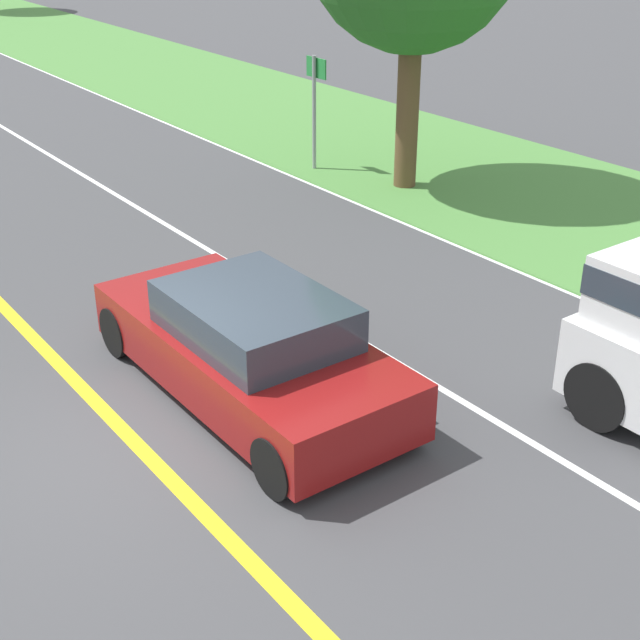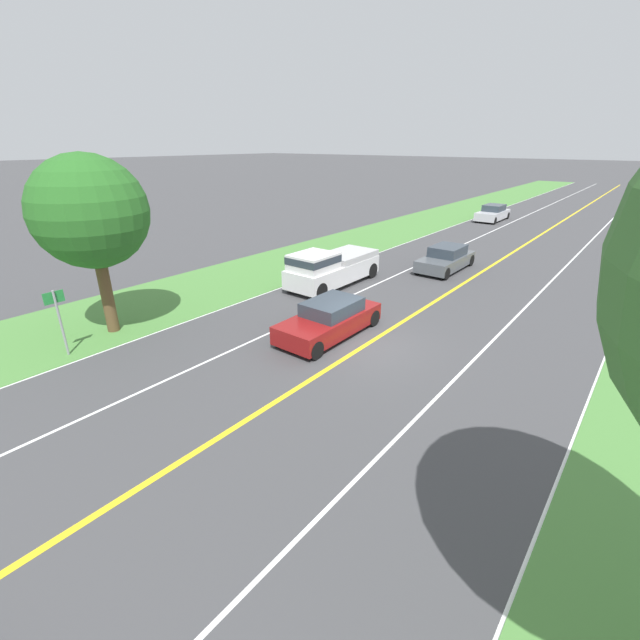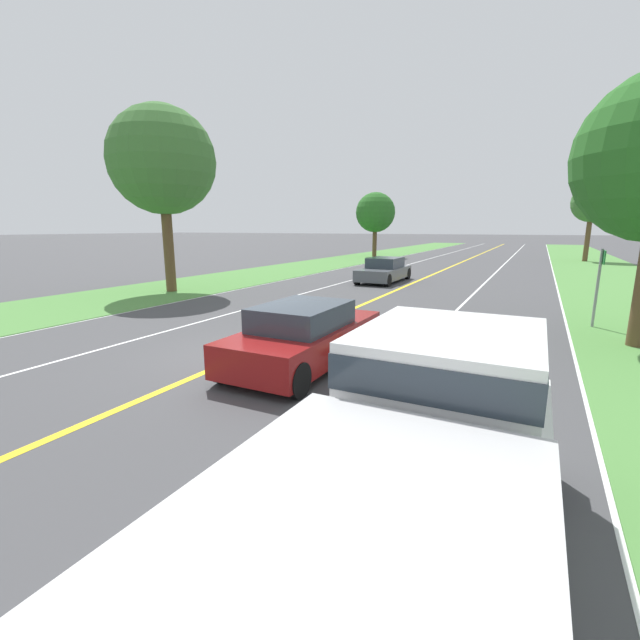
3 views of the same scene
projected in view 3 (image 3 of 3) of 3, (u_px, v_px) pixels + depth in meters
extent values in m
plane|color=#424244|center=(246.00, 355.00, 10.16)|extent=(400.00, 400.00, 0.00)
cube|color=yellow|center=(246.00, 355.00, 10.16)|extent=(0.18, 160.00, 0.01)
cube|color=white|center=(590.00, 410.00, 7.06)|extent=(0.14, 160.00, 0.01)
cube|color=white|center=(62.00, 325.00, 13.26)|extent=(0.14, 160.00, 0.01)
cube|color=white|center=(387.00, 377.00, 8.61)|extent=(0.10, 160.00, 0.01)
cube|color=white|center=(142.00, 338.00, 11.71)|extent=(0.10, 160.00, 0.01)
cube|color=#4C843D|center=(8.00, 316.00, 14.58)|extent=(6.00, 160.00, 0.03)
cube|color=maroon|center=(306.00, 340.00, 9.45)|extent=(1.82, 4.51, 0.67)
cube|color=#2D3842|center=(302.00, 316.00, 9.17)|extent=(1.57, 2.16, 0.50)
cylinder|color=black|center=(370.00, 335.00, 10.72)|extent=(0.22, 0.66, 0.66)
cylinder|color=black|center=(297.00, 380.00, 7.53)|extent=(0.22, 0.66, 0.66)
cylinder|color=black|center=(312.00, 328.00, 11.45)|extent=(0.22, 0.66, 0.66)
cylinder|color=black|center=(224.00, 367.00, 8.26)|extent=(0.22, 0.66, 0.66)
ellipsoid|color=#D1B784|center=(349.00, 353.00, 8.70)|extent=(0.29, 0.72, 0.25)
cylinder|color=#D1B784|center=(356.00, 363.00, 8.96)|extent=(0.08, 0.08, 0.34)
cylinder|color=#D1B784|center=(349.00, 371.00, 8.51)|extent=(0.08, 0.08, 0.34)
cylinder|color=#D1B784|center=(348.00, 363.00, 9.01)|extent=(0.08, 0.08, 0.34)
cylinder|color=#D1B784|center=(341.00, 370.00, 8.57)|extent=(0.08, 0.08, 0.34)
cylinder|color=#D1B784|center=(353.00, 344.00, 8.95)|extent=(0.16, 0.20, 0.19)
sphere|color=#D1B784|center=(355.00, 340.00, 9.05)|extent=(0.26, 0.26, 0.24)
ellipsoid|color=#331E14|center=(357.00, 339.00, 9.20)|extent=(0.12, 0.12, 0.09)
cone|color=tan|center=(358.00, 336.00, 8.99)|extent=(0.08, 0.08, 0.11)
cone|color=tan|center=(352.00, 335.00, 9.04)|extent=(0.08, 0.08, 0.11)
cylinder|color=#D1B784|center=(342.00, 357.00, 8.27)|extent=(0.08, 0.26, 0.26)
cube|color=silver|center=(401.00, 527.00, 3.29)|extent=(2.03, 5.58, 0.91)
cube|color=silver|center=(448.00, 365.00, 4.52)|extent=(1.78, 2.11, 0.77)
cube|color=#2D3842|center=(449.00, 354.00, 4.50)|extent=(1.80, 2.13, 0.34)
cube|color=beige|center=(339.00, 563.00, 2.14)|extent=(1.99, 3.17, 0.32)
cylinder|color=black|center=(535.00, 456.00, 4.88)|extent=(0.22, 0.81, 0.81)
cylinder|color=black|center=(381.00, 423.00, 5.70)|extent=(0.22, 0.81, 0.81)
cube|color=#51565B|center=(384.00, 273.00, 23.79)|extent=(1.86, 4.55, 0.60)
cube|color=#2D3842|center=(385.00, 263.00, 23.83)|extent=(1.60, 2.18, 0.55)
cylinder|color=black|center=(357.00, 279.00, 22.59)|extent=(0.22, 0.65, 0.65)
cylinder|color=black|center=(380.00, 272.00, 25.81)|extent=(0.22, 0.65, 0.65)
cylinder|color=black|center=(388.00, 280.00, 21.84)|extent=(0.22, 0.65, 0.65)
cylinder|color=black|center=(408.00, 274.00, 25.06)|extent=(0.22, 0.65, 0.65)
cylinder|color=brown|center=(587.00, 239.00, 37.76)|extent=(0.41, 0.41, 4.03)
sphere|color=#3D7033|center=(592.00, 202.00, 37.11)|extent=(3.34, 3.34, 3.34)
cylinder|color=brown|center=(168.00, 245.00, 19.76)|extent=(0.47, 0.47, 4.35)
sphere|color=#3D7033|center=(162.00, 160.00, 18.98)|extent=(4.71, 4.71, 4.71)
cylinder|color=brown|center=(375.00, 241.00, 44.14)|extent=(0.44, 0.44, 3.20)
sphere|color=#286623|center=(375.00, 212.00, 43.53)|extent=(4.00, 4.00, 4.00)
cylinder|color=gray|center=(597.00, 289.00, 12.70)|extent=(0.08, 0.08, 2.37)
cube|color=#238438|center=(604.00, 257.00, 12.48)|extent=(0.03, 0.64, 0.40)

